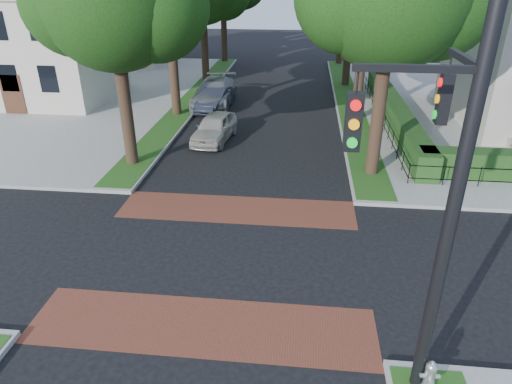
% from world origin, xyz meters
% --- Properties ---
extents(ground, '(120.00, 120.00, 0.00)m').
position_xyz_m(ground, '(0.00, 0.00, 0.00)').
color(ground, black).
rests_on(ground, ground).
extents(sidewalk_nw, '(30.00, 30.00, 0.15)m').
position_xyz_m(sidewalk_nw, '(-19.50, 19.00, 0.07)').
color(sidewalk_nw, gray).
rests_on(sidewalk_nw, ground).
extents(crosswalk_far, '(9.00, 2.20, 0.01)m').
position_xyz_m(crosswalk_far, '(0.00, 3.20, 0.01)').
color(crosswalk_far, brown).
rests_on(crosswalk_far, ground).
extents(crosswalk_near, '(9.00, 2.20, 0.01)m').
position_xyz_m(crosswalk_near, '(0.00, -3.20, 0.01)').
color(crosswalk_near, brown).
rests_on(crosswalk_near, ground).
extents(grass_strip_ne, '(1.60, 29.80, 0.02)m').
position_xyz_m(grass_strip_ne, '(5.40, 19.10, 0.16)').
color(grass_strip_ne, '#1A4A15').
rests_on(grass_strip_ne, sidewalk_ne).
extents(grass_strip_nw, '(1.60, 29.80, 0.02)m').
position_xyz_m(grass_strip_nw, '(-5.40, 19.10, 0.16)').
color(grass_strip_nw, '#1A4A15').
rests_on(grass_strip_nw, sidewalk_nw).
extents(hedge_main_road, '(1.00, 18.00, 1.20)m').
position_xyz_m(hedge_main_road, '(7.70, 15.00, 0.75)').
color(hedge_main_road, '#1B4618').
rests_on(hedge_main_road, sidewalk_ne).
extents(fence_main_road, '(0.06, 18.00, 0.90)m').
position_xyz_m(fence_main_road, '(6.90, 15.00, 0.60)').
color(fence_main_road, black).
rests_on(fence_main_road, sidewalk_ne).
extents(house_left_near, '(10.00, 9.00, 10.14)m').
position_xyz_m(house_left_near, '(-15.49, 17.99, 5.04)').
color(house_left_near, beige).
rests_on(house_left_near, sidewalk_nw).
extents(house_left_far, '(10.00, 9.00, 10.14)m').
position_xyz_m(house_left_far, '(-15.49, 31.99, 5.04)').
color(house_left_far, '#B9B6A6').
rests_on(house_left_far, sidewalk_nw).
extents(traffic_signal, '(2.17, 2.00, 8.00)m').
position_xyz_m(traffic_signal, '(4.89, -4.41, 4.71)').
color(traffic_signal, black).
rests_on(traffic_signal, sidewalk_se).
extents(parked_car_front, '(2.18, 4.38, 1.43)m').
position_xyz_m(parked_car_front, '(-2.30, 10.82, 0.72)').
color(parked_car_front, '#B6B2A4').
rests_on(parked_car_front, ground).
extents(parked_car_middle, '(2.09, 4.45, 1.41)m').
position_xyz_m(parked_car_middle, '(-3.36, 16.68, 0.70)').
color(parked_car_middle, '#232734').
rests_on(parked_car_middle, ground).
extents(parked_car_rear, '(2.45, 5.96, 1.72)m').
position_xyz_m(parked_car_rear, '(-3.60, 17.67, 0.86)').
color(parked_car_rear, gray).
rests_on(parked_car_rear, ground).
extents(fire_hydrant, '(0.44, 0.47, 0.83)m').
position_xyz_m(fire_hydrant, '(5.30, -4.78, 0.55)').
color(fire_hydrant, '#B3B3B6').
rests_on(fire_hydrant, sidewalk_se).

